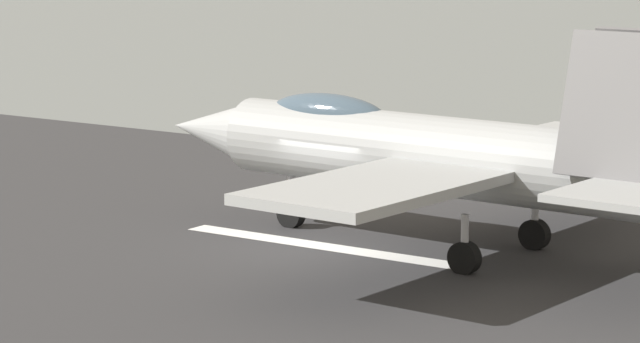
% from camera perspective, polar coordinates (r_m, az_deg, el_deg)
% --- Properties ---
extents(ground_plane, '(400.00, 400.00, 0.00)m').
position_cam_1_polar(ground_plane, '(37.57, -0.40, -2.79)').
color(ground_plane, slate).
extents(runway_strip, '(240.00, 26.00, 0.02)m').
position_cam_1_polar(runway_strip, '(37.56, -0.38, -2.78)').
color(runway_strip, '#2F2F30').
rests_on(runway_strip, ground).
extents(fighter_jet, '(16.22, 14.22, 5.64)m').
position_cam_1_polar(fighter_jet, '(36.53, 4.49, 0.71)').
color(fighter_jet, '#9D9F9F').
rests_on(fighter_jet, ground).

